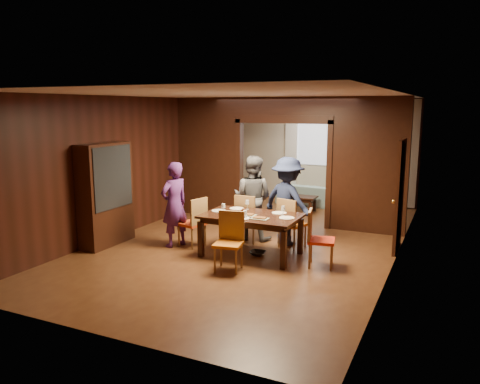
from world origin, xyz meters
The scene contains 32 objects.
floor centered at (0.00, 0.00, 0.00)m, with size 9.00×9.00×0.00m, color #4C2815.
ceiling centered at (0.00, 0.00, 2.90)m, with size 5.50×9.00×0.02m, color silver.
room_walls centered at (0.00, 1.89, 1.51)m, with size 5.52×9.01×2.90m.
person_purple centered at (-1.25, -1.04, 0.83)m, with size 0.60×0.40×1.65m, color #502266.
person_grey centered at (-0.09, 0.06, 0.86)m, with size 0.83×0.65×1.72m, color #4F5056.
person_navy centered at (0.68, 0.02, 0.86)m, with size 1.12×0.64×1.73m, color #1B2445.
sofa centered at (0.10, 3.85, 0.29)m, with size 1.95×0.76×0.57m, color #8CB5B7.
serving_bowl centered at (0.43, -0.90, 0.80)m, with size 0.30×0.30×0.07m, color black.
dining_table centered at (0.32, -0.95, 0.38)m, with size 1.74×1.08×0.76m, color black.
coffee_table centered at (0.02, 2.95, 0.20)m, with size 0.80×0.50×0.40m, color black.
chair_left centered at (-0.95, -0.91, 0.48)m, with size 0.44×0.44×0.97m, color red, non-canonical shape.
chair_right centered at (1.64, -1.00, 0.48)m, with size 0.44×0.44×0.97m, color red, non-canonical shape.
chair_far_l centered at (-0.08, -0.14, 0.48)m, with size 0.44×0.44×0.97m, color #E63F15, non-canonical shape.
chair_far_r centered at (0.84, -0.15, 0.48)m, with size 0.44×0.44×0.97m, color #C35B12, non-canonical shape.
chair_near centered at (0.30, -1.85, 0.48)m, with size 0.44×0.44×0.97m, color #C26412, non-canonical shape.
hutch centered at (-2.53, -1.50, 1.00)m, with size 0.40×1.20×2.00m, color black.
door_right centered at (2.70, 0.50, 1.05)m, with size 0.06×0.90×2.10m, color black.
window_far centered at (0.00, 4.44, 1.70)m, with size 1.20×0.03×1.30m, color silver.
curtain_left centered at (-0.75, 4.40, 1.25)m, with size 0.35×0.06×2.40m, color white.
curtain_right centered at (0.75, 4.40, 1.25)m, with size 0.35×0.06×2.40m, color white.
plate_left centered at (-0.35, -0.93, 0.77)m, with size 0.27×0.27×0.01m, color silver.
plate_far_l centered at (-0.13, -0.60, 0.77)m, with size 0.27×0.27×0.01m, color white.
plate_far_r centered at (0.74, -0.62, 0.77)m, with size 0.27×0.27×0.01m, color white.
plate_right centered at (0.99, -0.93, 0.77)m, with size 0.27×0.27×0.01m, color white.
plate_near centered at (0.29, -1.28, 0.77)m, with size 0.27×0.27×0.01m, color white.
platter_a centered at (0.29, -1.04, 0.78)m, with size 0.30×0.20×0.04m, color gray.
platter_b centered at (0.59, -1.19, 0.78)m, with size 0.30×0.20×0.04m, color gray.
wineglass_left centered at (-0.19, -1.06, 0.85)m, with size 0.08×0.08×0.18m, color silver, non-canonical shape.
wineglass_far centered at (0.07, -0.56, 0.85)m, with size 0.08×0.08×0.18m, color white, non-canonical shape.
wineglass_right centered at (0.87, -0.79, 0.85)m, with size 0.08×0.08×0.18m, color white, non-canonical shape.
tumbler centered at (0.33, -1.24, 0.83)m, with size 0.07×0.07×0.14m, color silver.
condiment_jar centered at (0.18, -0.97, 0.82)m, with size 0.08×0.08×0.11m, color #502512, non-canonical shape.
Camera 1 is at (3.60, -8.49, 2.68)m, focal length 35.00 mm.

